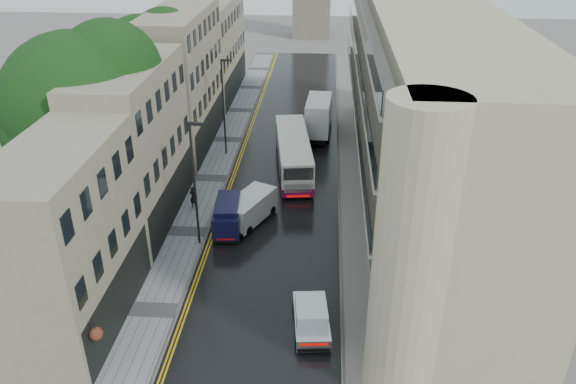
% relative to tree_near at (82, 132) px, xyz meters
% --- Properties ---
extents(road, '(9.00, 85.00, 0.02)m').
position_rel_tree_near_xyz_m(road, '(12.50, 7.50, -6.94)').
color(road, black).
rests_on(road, ground).
extents(left_sidewalk, '(2.70, 85.00, 0.12)m').
position_rel_tree_near_xyz_m(left_sidewalk, '(6.65, 7.50, -6.89)').
color(left_sidewalk, gray).
rests_on(left_sidewalk, ground).
extents(right_sidewalk, '(1.80, 85.00, 0.12)m').
position_rel_tree_near_xyz_m(right_sidewalk, '(17.90, 7.50, -6.89)').
color(right_sidewalk, slate).
rests_on(right_sidewalk, ground).
extents(old_shop_row, '(4.50, 56.00, 12.00)m').
position_rel_tree_near_xyz_m(old_shop_row, '(3.05, 10.00, -0.95)').
color(old_shop_row, gray).
rests_on(old_shop_row, ground).
extents(modern_block, '(8.00, 40.00, 14.00)m').
position_rel_tree_near_xyz_m(modern_block, '(22.80, 6.00, 0.05)').
color(modern_block, '#BBAB8B').
rests_on(modern_block, ground).
extents(tree_near, '(10.56, 10.56, 13.89)m').
position_rel_tree_near_xyz_m(tree_near, '(0.00, 0.00, 0.00)').
color(tree_near, black).
rests_on(tree_near, ground).
extents(tree_far, '(9.24, 9.24, 12.46)m').
position_rel_tree_near_xyz_m(tree_far, '(0.30, 13.00, -0.72)').
color(tree_far, black).
rests_on(tree_far, ground).
extents(cream_bus, '(3.88, 11.16, 2.98)m').
position_rel_tree_near_xyz_m(cream_bus, '(12.47, 6.48, -5.43)').
color(cream_bus, white).
rests_on(cream_bus, road).
extents(white_lorry, '(2.56, 7.36, 3.81)m').
position_rel_tree_near_xyz_m(white_lorry, '(14.08, 16.17, -5.02)').
color(white_lorry, white).
rests_on(white_lorry, road).
extents(silver_hatchback, '(2.18, 4.21, 1.52)m').
position_rel_tree_near_xyz_m(silver_hatchback, '(14.71, -11.36, -6.17)').
color(silver_hatchback, '#B8B8BD').
rests_on(silver_hatchback, road).
extents(white_van, '(3.67, 4.93, 2.05)m').
position_rel_tree_near_xyz_m(white_van, '(9.18, -0.05, -5.90)').
color(white_van, silver).
rests_on(white_van, road).
extents(navy_van, '(2.07, 4.55, 2.26)m').
position_rel_tree_near_xyz_m(navy_van, '(8.62, -1.60, -5.79)').
color(navy_van, '#100E34').
rests_on(navy_van, road).
extents(pedestrian, '(0.74, 0.62, 1.72)m').
position_rel_tree_near_xyz_m(pedestrian, '(6.31, 2.57, -5.97)').
color(pedestrian, black).
rests_on(pedestrian, left_sidewalk).
extents(lamp_post_near, '(0.97, 0.34, 8.48)m').
position_rel_tree_near_xyz_m(lamp_post_near, '(7.71, -2.17, -2.59)').
color(lamp_post_near, black).
rests_on(lamp_post_near, left_sidewalk).
extents(lamp_post_far, '(0.96, 0.30, 8.44)m').
position_rel_tree_near_xyz_m(lamp_post_far, '(7.01, 12.56, -2.61)').
color(lamp_post_far, black).
rests_on(lamp_post_far, left_sidewalk).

